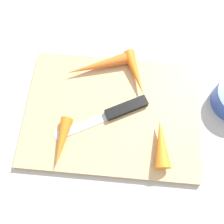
% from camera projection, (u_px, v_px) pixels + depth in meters
% --- Properties ---
extents(ground_plane, '(1.40, 1.40, 0.00)m').
position_uv_depth(ground_plane, '(112.00, 114.00, 0.54)').
color(ground_plane, '#ADA8A0').
extents(cutting_board, '(0.36, 0.26, 0.01)m').
position_uv_depth(cutting_board, '(112.00, 113.00, 0.53)').
color(cutting_board, tan).
rests_on(cutting_board, ground_plane).
extents(knife, '(0.19, 0.11, 0.01)m').
position_uv_depth(knife, '(120.00, 110.00, 0.52)').
color(knife, '#B7B7BC').
rests_on(knife, cutting_board).
extents(carrot_long, '(0.06, 0.11, 0.03)m').
position_uv_depth(carrot_long, '(136.00, 73.00, 0.54)').
color(carrot_long, orange).
rests_on(carrot_long, cutting_board).
extents(carrot_shortest, '(0.04, 0.10, 0.03)m').
position_uv_depth(carrot_shortest, '(161.00, 143.00, 0.48)').
color(carrot_shortest, orange).
rests_on(carrot_shortest, cutting_board).
extents(carrot_longest, '(0.13, 0.07, 0.03)m').
position_uv_depth(carrot_longest, '(97.00, 66.00, 0.55)').
color(carrot_longest, orange).
rests_on(carrot_longest, cutting_board).
extents(carrot_short, '(0.03, 0.10, 0.02)m').
position_uv_depth(carrot_short, '(62.00, 142.00, 0.49)').
color(carrot_short, orange).
rests_on(carrot_short, cutting_board).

